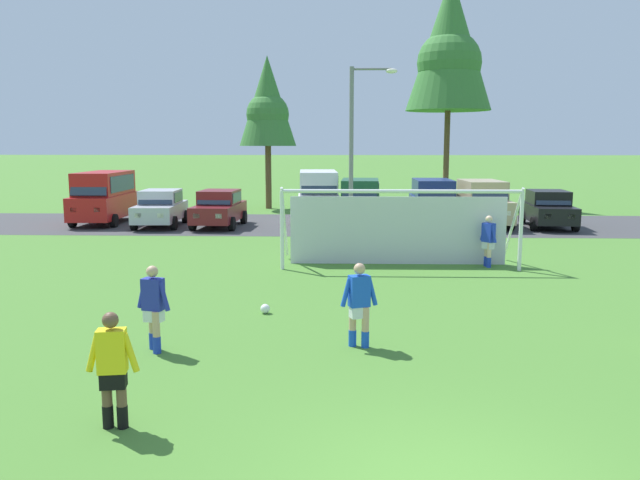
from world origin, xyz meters
The scene contains 19 objects.
ground_plane centered at (0.00, 15.00, 0.00)m, with size 400.00×400.00×0.00m, color #477A2D.
parking_lot_strip centered at (0.00, 23.92, 0.00)m, with size 52.00×8.40×0.01m, color #3D3D3F.
soccer_ball centered at (-2.94, 7.52, 0.11)m, with size 0.22×0.22×0.22m.
soccer_goal centered at (0.59, 13.53, 1.29)m, with size 7.44×2.01×2.57m.
referee centered at (-4.26, 1.53, 0.82)m, with size 0.75×0.30×1.64m.
player_striker_near centered at (-0.84, 5.19, 0.82)m, with size 0.74×0.36×1.64m.
player_midfield_center centered at (-4.69, 4.78, 0.82)m, with size 0.71×0.40×1.64m.
player_winger_left centered at (3.42, 13.38, 0.82)m, with size 0.43×0.69×1.64m.
parked_car_slot_far_left centered at (-12.91, 23.87, 1.34)m, with size 2.29×4.85×2.52m.
parked_car_slot_left centered at (-9.82, 22.83, 0.88)m, with size 2.20×4.29×1.72m.
parked_car_slot_center_left centered at (-7.02, 22.75, 0.88)m, with size 2.19×4.28×1.72m.
parked_car_slot_center centered at (-2.46, 25.16, 1.34)m, with size 2.43×4.91×2.52m.
parked_car_slot_center_right centered at (-0.38, 24.16, 1.11)m, with size 2.27×4.67×2.16m.
parked_car_slot_right centered at (3.16, 24.27, 1.11)m, with size 2.15×4.61×2.16m.
parked_car_slot_far_right centered at (5.36, 23.48, 1.11)m, with size 2.29×4.68×2.16m.
parked_car_slot_end centered at (8.35, 23.15, 0.88)m, with size 2.28×4.32×1.72m.
tree_left_edge centered at (-5.71, 31.34, 6.18)m, with size 3.37×3.37×8.99m.
tree_mid_left centered at (5.35, 34.43, 9.82)m, with size 5.35×5.35×14.27m.
street_lamp centered at (-0.69, 19.72, 3.61)m, with size 2.00×0.32×6.96m.
Camera 1 is at (-1.12, -6.59, 3.87)m, focal length 35.54 mm.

